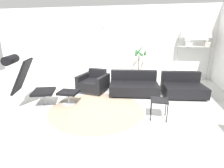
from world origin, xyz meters
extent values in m
plane|color=silver|center=(0.00, 0.00, 0.00)|extent=(12.00, 12.00, 0.00)
cube|color=white|center=(0.00, 3.25, 1.40)|extent=(12.00, 0.06, 2.80)
cylinder|color=black|center=(-1.02, 3.21, 2.07)|extent=(0.35, 0.01, 0.35)
cylinder|color=white|center=(-1.02, 3.20, 2.07)|extent=(0.33, 0.02, 0.33)
cube|color=black|center=(-1.02, 3.19, 2.12)|extent=(0.01, 0.01, 0.10)
cylinder|color=black|center=(-0.55, 3.21, 1.57)|extent=(0.33, 0.01, 0.33)
cylinder|color=white|center=(-0.55, 3.20, 1.57)|extent=(0.31, 0.02, 0.31)
cube|color=black|center=(-0.55, 3.19, 1.62)|extent=(0.01, 0.01, 0.09)
cylinder|color=tan|center=(-0.16, -0.39, 0.00)|extent=(2.30, 2.30, 0.01)
cylinder|color=#BCBCC1|center=(-1.55, -0.39, 0.01)|extent=(0.56, 0.56, 0.02)
cylinder|color=#BCBCC1|center=(-1.55, -0.39, 0.17)|extent=(0.06, 0.06, 0.30)
cube|color=black|center=(-1.55, -0.39, 0.36)|extent=(0.68, 0.73, 0.06)
cube|color=black|center=(-1.98, -0.54, 0.79)|extent=(0.62, 0.71, 0.82)
cylinder|color=black|center=(-2.17, -0.61, 1.19)|extent=(0.38, 0.58, 0.21)
cylinder|color=#BCBCC1|center=(-0.97, -0.19, 0.01)|extent=(0.36, 0.36, 0.02)
cylinder|color=#BCBCC1|center=(-0.97, -0.19, 0.15)|extent=(0.05, 0.05, 0.26)
cube|color=black|center=(-0.97, -0.19, 0.31)|extent=(0.49, 0.41, 0.06)
cube|color=silver|center=(-0.65, 0.92, 0.03)|extent=(0.77, 0.79, 0.06)
cube|color=black|center=(-0.65, 0.92, 0.21)|extent=(0.70, 0.92, 0.30)
cube|color=black|center=(-0.60, 1.24, 0.51)|extent=(0.59, 0.27, 0.30)
cube|color=black|center=(-0.31, 0.86, 0.29)|extent=(0.25, 0.85, 0.47)
cube|color=black|center=(-0.99, 0.97, 0.29)|extent=(0.25, 0.85, 0.47)
cube|color=black|center=(0.62, 0.93, 0.03)|extent=(1.38, 0.96, 0.05)
cube|color=black|center=(0.62, 0.93, 0.20)|extent=(1.54, 1.12, 0.29)
cube|color=black|center=(0.57, 1.29, 0.50)|extent=(1.44, 0.40, 0.31)
cube|color=black|center=(2.05, 1.04, 0.03)|extent=(1.13, 0.93, 0.05)
cube|color=black|center=(2.05, 1.04, 0.20)|extent=(1.26, 1.08, 0.29)
cube|color=black|center=(2.00, 1.40, 0.50)|extent=(1.16, 0.36, 0.31)
cube|color=black|center=(1.28, -0.54, 0.42)|extent=(0.37, 0.37, 0.02)
cylinder|color=black|center=(1.12, -0.70, 0.21)|extent=(0.02, 0.02, 0.41)
cylinder|color=black|center=(1.45, -0.70, 0.21)|extent=(0.02, 0.02, 0.41)
cylinder|color=black|center=(1.12, -0.37, 0.21)|extent=(0.02, 0.02, 0.41)
cylinder|color=black|center=(1.45, -0.37, 0.21)|extent=(0.02, 0.02, 0.41)
cylinder|color=brown|center=(0.64, 2.73, 0.15)|extent=(0.28, 0.28, 0.30)
cylinder|color=#382819|center=(0.64, 2.73, 0.29)|extent=(0.26, 0.26, 0.02)
cylinder|color=brown|center=(0.64, 2.73, 0.63)|extent=(0.04, 0.04, 0.65)
cone|color=#2D6B33|center=(0.86, 2.74, 1.06)|extent=(0.11, 0.49, 0.31)
cone|color=#2D6B33|center=(0.66, 2.87, 1.13)|extent=(0.37, 0.14, 0.43)
cone|color=#2D6B33|center=(0.52, 2.73, 1.08)|extent=(0.12, 0.33, 0.32)
cone|color=#2D6B33|center=(0.62, 2.57, 1.07)|extent=(0.40, 0.15, 0.33)
cylinder|color=#BCBCC1|center=(2.08, 3.07, 0.96)|extent=(0.03, 0.03, 1.92)
cylinder|color=#BCBCC1|center=(3.26, 3.07, 0.96)|extent=(0.03, 0.03, 1.92)
cube|color=silver|center=(2.67, 2.95, 1.29)|extent=(1.24, 0.28, 0.02)
cube|color=silver|center=(2.67, 2.95, 1.62)|extent=(1.24, 0.28, 0.02)
cube|color=beige|center=(2.43, 2.94, 1.37)|extent=(0.23, 0.24, 0.14)
cube|color=silver|center=(2.87, 2.94, 1.69)|extent=(0.55, 0.24, 0.11)
cube|color=#B7B2A8|center=(3.08, 2.94, 1.38)|extent=(0.23, 0.24, 0.16)
cube|color=beige|center=(2.25, 2.94, 1.73)|extent=(0.29, 0.24, 0.19)
camera|label=1|loc=(1.00, -4.12, 1.83)|focal=28.00mm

